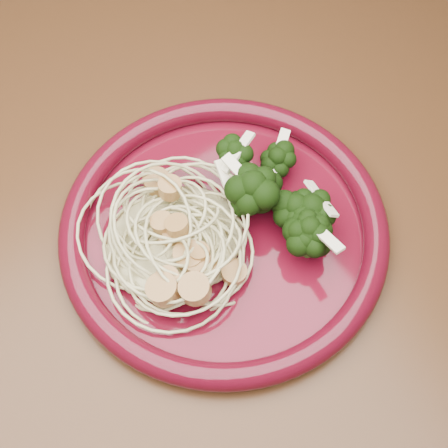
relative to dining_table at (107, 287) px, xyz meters
name	(u,v)px	position (x,y,z in m)	size (l,w,h in m)	color
dining_table	(107,287)	(0.00, 0.00, 0.00)	(1.20, 0.80, 0.75)	#472814
dinner_plate	(224,229)	(0.11, -0.06, 0.11)	(0.39, 0.39, 0.03)	#4D0816
spaghetti_pile	(174,235)	(0.07, -0.05, 0.12)	(0.14, 0.12, 0.03)	#C5C089
scallop_cluster	(171,214)	(0.07, -0.05, 0.16)	(0.14, 0.14, 0.05)	#B78649
broccoli_pile	(285,202)	(0.17, -0.08, 0.13)	(0.09, 0.15, 0.05)	black
onion_garnish	(288,183)	(0.17, -0.08, 0.16)	(0.06, 0.10, 0.05)	white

